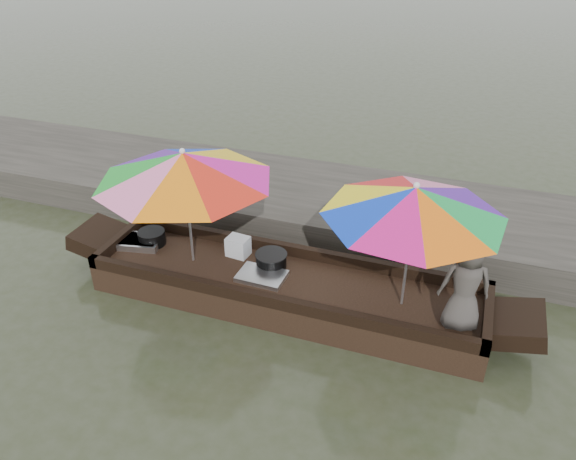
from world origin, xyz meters
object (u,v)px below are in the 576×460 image
(umbrella_bow, at_px, (188,208))
(charcoal_grill, at_px, (271,261))
(boat_hull, at_px, (285,291))
(umbrella_stern, at_px, (409,247))
(tray_crayfish, at_px, (139,242))
(vendor, at_px, (466,285))
(tray_scallop, at_px, (262,276))
(cooking_pot, at_px, (152,238))
(supply_bag, at_px, (238,246))

(umbrella_bow, bearing_deg, charcoal_grill, 11.14)
(boat_hull, bearing_deg, umbrella_bow, 180.00)
(boat_hull, relative_size, umbrella_stern, 2.46)
(tray_crayfish, height_order, vendor, vendor)
(tray_scallop, bearing_deg, charcoal_grill, 85.26)
(cooking_pot, xyz_separation_m, tray_crayfish, (-0.15, -0.08, -0.05))
(umbrella_bow, bearing_deg, umbrella_stern, 0.00)
(charcoal_grill, distance_m, umbrella_bow, 1.24)
(tray_crayfish, height_order, tray_scallop, tray_crayfish)
(tray_crayfish, xyz_separation_m, tray_scallop, (1.85, -0.17, -0.01))
(boat_hull, xyz_separation_m, cooking_pot, (-1.98, 0.17, 0.27))
(cooking_pot, height_order, supply_bag, supply_bag)
(tray_scallop, xyz_separation_m, umbrella_stern, (1.72, 0.08, 0.74))
(cooking_pot, height_order, charcoal_grill, cooking_pot)
(supply_bag, bearing_deg, umbrella_stern, -8.08)
(tray_crayfish, relative_size, supply_bag, 2.08)
(tray_crayfish, distance_m, vendor, 4.26)
(vendor, xyz_separation_m, umbrella_bow, (-3.35, 0.19, 0.22))
(tray_scallop, height_order, supply_bag, supply_bag)
(tray_scallop, height_order, vendor, vendor)
(supply_bag, distance_m, vendor, 2.93)
(tray_scallop, distance_m, umbrella_stern, 1.87)
(charcoal_grill, xyz_separation_m, supply_bag, (-0.51, 0.11, 0.04))
(tray_scallop, xyz_separation_m, umbrella_bow, (-0.99, 0.08, 0.74))
(tray_crayfish, distance_m, supply_bag, 1.39)
(tray_scallop, relative_size, umbrella_stern, 0.29)
(umbrella_bow, bearing_deg, boat_hull, 0.00)
(cooking_pot, xyz_separation_m, supply_bag, (1.22, 0.14, 0.03))
(tray_crayfish, distance_m, tray_scallop, 1.86)
(boat_hull, relative_size, cooking_pot, 13.34)
(charcoal_grill, height_order, umbrella_bow, umbrella_bow)
(supply_bag, bearing_deg, boat_hull, -22.13)
(boat_hull, xyz_separation_m, tray_crayfish, (-2.13, 0.09, 0.22))
(cooking_pot, height_order, tray_crayfish, cooking_pot)
(boat_hull, relative_size, charcoal_grill, 12.68)
(vendor, bearing_deg, supply_bag, -21.85)
(charcoal_grill, xyz_separation_m, umbrella_stern, (1.69, -0.20, 0.68))
(boat_hull, height_order, umbrella_stern, umbrella_stern)
(cooking_pot, bearing_deg, umbrella_bow, -13.64)
(umbrella_bow, bearing_deg, tray_crayfish, 173.76)
(boat_hull, height_order, vendor, vendor)
(cooking_pot, distance_m, supply_bag, 1.22)
(cooking_pot, distance_m, charcoal_grill, 1.72)
(tray_scallop, distance_m, vendor, 2.43)
(cooking_pot, relative_size, umbrella_stern, 0.18)
(charcoal_grill, distance_m, umbrella_stern, 1.84)
(cooking_pot, relative_size, umbrella_bow, 0.17)
(umbrella_bow, bearing_deg, tray_scallop, -4.35)
(cooking_pot, distance_m, tray_scallop, 1.72)
(boat_hull, distance_m, supply_bag, 0.88)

